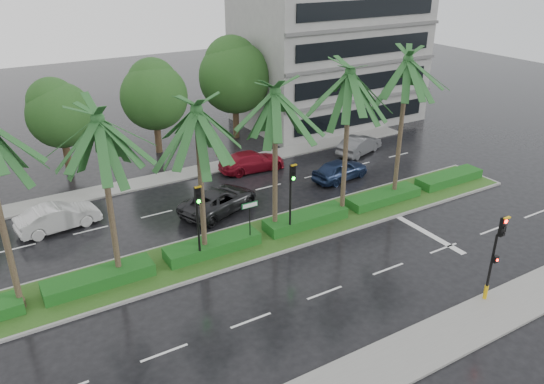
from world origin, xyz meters
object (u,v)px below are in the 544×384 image
car_blue (340,170)px  car_grey (359,145)px  car_white (58,217)px  street_sign (250,213)px  car_darkgrey (219,200)px  signal_near (495,255)px  car_red (252,161)px  signal_median_left (198,213)px

car_blue → car_grey: car_blue is taller
car_white → car_blue: car_white is taller
street_sign → car_white: street_sign is taller
car_darkgrey → car_white: bearing=51.7°
signal_near → car_white: bearing=131.5°
car_darkgrey → car_red: (5.00, 4.83, -0.03)m
signal_near → car_grey: 19.84m
car_red → signal_near: bearing=-171.6°
signal_near → car_white: signal_near is taller
signal_near → signal_median_left: bearing=135.9°
car_blue → street_sign: bearing=108.0°
car_red → car_white: bearing=102.6°
signal_near → car_red: bearing=94.4°
signal_near → car_blue: size_ratio=1.00×
car_blue → car_grey: bearing=-62.0°
car_blue → car_white: bearing=73.3°
car_red → car_blue: bearing=-132.2°
street_sign → signal_near: bearing=-54.7°
signal_near → signal_median_left: signal_median_left is taller
street_sign → car_darkgrey: bearing=84.2°
signal_median_left → street_sign: size_ratio=1.68×
signal_median_left → street_sign: (3.00, 0.18, -0.87)m
car_darkgrey → car_blue: size_ratio=1.22×
street_sign → car_white: size_ratio=0.56×
signal_median_left → car_darkgrey: (3.50, 5.10, -2.25)m
signal_median_left → car_white: size_ratio=0.94×
signal_near → car_blue: 15.32m
signal_median_left → street_sign: 3.13m
street_sign → car_blue: size_ratio=0.59×
signal_near → car_darkgrey: signal_near is taller
car_darkgrey → car_red: bearing=-67.4°
car_white → car_grey: (22.98, 0.77, -0.03)m
street_sign → car_white: 11.49m
street_sign → car_blue: street_sign is taller
car_red → signal_median_left: bearing=143.4°
signal_median_left → car_blue: size_ratio=1.00×
signal_near → street_sign: (-7.00, 9.87, -0.38)m
signal_near → street_sign: 12.11m
signal_near → car_white: (-15.48, 17.50, -1.74)m
signal_median_left → car_darkgrey: bearing=55.5°
car_red → car_grey: (9.00, -1.34, 0.02)m
car_darkgrey → signal_near: bearing=-177.7°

